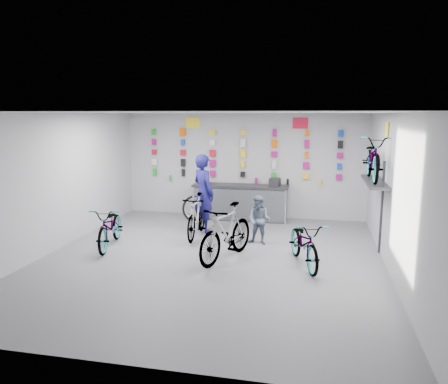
% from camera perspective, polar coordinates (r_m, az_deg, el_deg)
% --- Properties ---
extents(floor, '(8.00, 8.00, 0.00)m').
position_cam_1_polar(floor, '(9.18, -1.73, -8.74)').
color(floor, '#545459').
rests_on(floor, ground).
extents(ceiling, '(8.00, 8.00, 0.00)m').
position_cam_1_polar(ceiling, '(8.69, -1.84, 10.34)').
color(ceiling, white).
rests_on(ceiling, wall_back).
extents(wall_back, '(7.00, 0.00, 7.00)m').
position_cam_1_polar(wall_back, '(12.69, 2.53, 3.48)').
color(wall_back, '#B9B9BC').
rests_on(wall_back, floor).
extents(wall_front, '(7.00, 0.00, 7.00)m').
position_cam_1_polar(wall_front, '(5.11, -12.59, -6.81)').
color(wall_front, '#B9B9BC').
rests_on(wall_front, floor).
extents(wall_left, '(0.00, 8.00, 8.00)m').
position_cam_1_polar(wall_left, '(10.22, -21.22, 1.18)').
color(wall_left, '#B9B9BC').
rests_on(wall_left, floor).
extents(wall_right, '(0.00, 8.00, 8.00)m').
position_cam_1_polar(wall_right, '(8.68, 21.28, -0.30)').
color(wall_right, '#B9B9BC').
rests_on(wall_right, floor).
extents(counter, '(2.70, 0.66, 1.00)m').
position_cam_1_polar(counter, '(12.41, 2.14, -1.41)').
color(counter, black).
rests_on(counter, floor).
extents(merch_wall, '(5.56, 0.08, 1.56)m').
position_cam_1_polar(merch_wall, '(12.59, 2.53, 4.81)').
color(merch_wall, green).
rests_on(merch_wall, wall_back).
extents(wall_bracket, '(0.39, 1.90, 2.00)m').
position_cam_1_polar(wall_bracket, '(9.83, 19.19, 0.77)').
color(wall_bracket, '#333338').
rests_on(wall_bracket, wall_right).
extents(sign_left, '(0.42, 0.02, 0.30)m').
position_cam_1_polar(sign_left, '(12.92, -4.10, 9.01)').
color(sign_left, yellow).
rests_on(sign_left, wall_back).
extents(sign_right, '(0.42, 0.02, 0.30)m').
position_cam_1_polar(sign_right, '(12.43, 9.94, 8.84)').
color(sign_right, red).
rests_on(sign_right, wall_back).
extents(sign_side, '(0.02, 0.40, 0.30)m').
position_cam_1_polar(sign_side, '(9.74, 20.49, 7.63)').
color(sign_side, yellow).
rests_on(sign_side, wall_right).
extents(bike_left, '(0.98, 1.89, 0.94)m').
position_cam_1_polar(bike_left, '(10.19, -14.62, -4.38)').
color(bike_left, gray).
rests_on(bike_left, floor).
extents(bike_center, '(1.19, 2.01, 1.16)m').
position_cam_1_polar(bike_center, '(8.97, 0.31, -5.29)').
color(bike_center, gray).
rests_on(bike_center, floor).
extents(bike_right, '(1.14, 1.87, 0.93)m').
position_cam_1_polar(bike_right, '(8.82, 10.46, -6.54)').
color(bike_right, gray).
rests_on(bike_right, floor).
extents(bike_service, '(0.56, 1.78, 1.06)m').
position_cam_1_polar(bike_service, '(10.64, -3.60, -3.14)').
color(bike_service, gray).
rests_on(bike_service, floor).
extents(bike_wall, '(0.63, 1.80, 0.95)m').
position_cam_1_polar(bike_wall, '(9.75, 18.93, 4.20)').
color(bike_wall, gray).
rests_on(bike_wall, wall_bracket).
extents(clerk, '(0.86, 0.84, 1.99)m').
position_cam_1_polar(clerk, '(11.06, -2.69, -0.16)').
color(clerk, '#141250').
rests_on(clerk, floor).
extents(customer, '(0.64, 0.54, 1.14)m').
position_cam_1_polar(customer, '(10.07, 4.62, -3.67)').
color(customer, '#4E596E').
rests_on(customer, floor).
extents(spare_wheel, '(0.76, 0.36, 0.73)m').
position_cam_1_polar(spare_wheel, '(12.35, -3.89, -2.12)').
color(spare_wheel, black).
rests_on(spare_wheel, floor).
extents(register, '(0.32, 0.34, 0.22)m').
position_cam_1_polar(register, '(12.18, 6.65, 1.29)').
color(register, black).
rests_on(register, counter).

